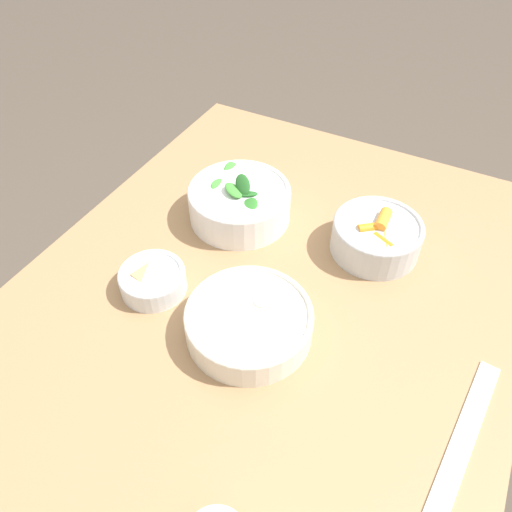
% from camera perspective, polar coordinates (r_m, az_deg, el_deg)
% --- Properties ---
extents(ground_plane, '(10.00, 10.00, 0.00)m').
position_cam_1_polar(ground_plane, '(1.49, 0.88, -22.90)').
color(ground_plane, '#4C4238').
extents(dining_table, '(1.02, 0.81, 0.74)m').
position_cam_1_polar(dining_table, '(0.95, 1.30, -9.01)').
color(dining_table, '#99724C').
rests_on(dining_table, ground_plane).
extents(bowl_carrots, '(0.16, 0.16, 0.08)m').
position_cam_1_polar(bowl_carrots, '(0.92, 13.59, 2.29)').
color(bowl_carrots, silver).
rests_on(bowl_carrots, dining_table).
extents(bowl_greens, '(0.19, 0.19, 0.10)m').
position_cam_1_polar(bowl_greens, '(0.96, -1.88, 6.20)').
color(bowl_greens, white).
rests_on(bowl_greens, dining_table).
extents(bowl_beans_hotdog, '(0.20, 0.20, 0.05)m').
position_cam_1_polar(bowl_beans_hotdog, '(0.77, -0.83, -7.60)').
color(bowl_beans_hotdog, silver).
rests_on(bowl_beans_hotdog, dining_table).
extents(bowl_cookies, '(0.11, 0.11, 0.04)m').
position_cam_1_polar(bowl_cookies, '(0.85, -11.75, -2.61)').
color(bowl_cookies, silver).
rests_on(bowl_cookies, dining_table).
extents(ruler, '(0.30, 0.06, 0.00)m').
position_cam_1_polar(ruler, '(0.75, 22.32, -19.57)').
color(ruler, silver).
rests_on(ruler, dining_table).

